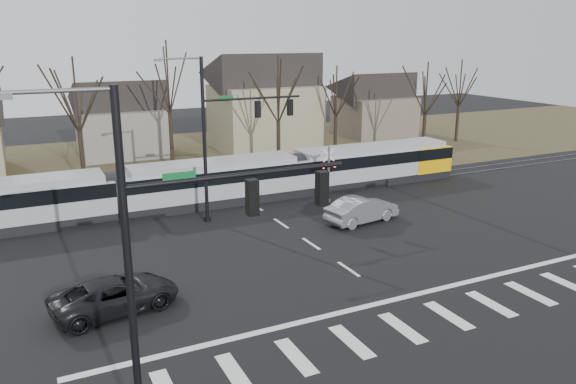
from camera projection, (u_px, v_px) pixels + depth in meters
name	position (u px, v px, depth m)	size (l,w,h in m)	color
ground	(371.00, 284.00, 26.56)	(140.00, 140.00, 0.00)	black
grass_verge	(184.00, 158.00, 54.29)	(140.00, 28.00, 0.01)	#38331E
crosswalk	(426.00, 321.00, 23.09)	(27.00, 2.60, 0.01)	silver
stop_line	(394.00, 300.00, 25.00)	(28.00, 0.35, 0.01)	silver
lane_dashes	(246.00, 199.00, 40.43)	(0.18, 30.00, 0.01)	silver
rail_pair	(247.00, 200.00, 40.25)	(90.00, 1.52, 0.06)	#59595E
tram	(212.00, 181.00, 38.93)	(40.52, 3.01, 3.07)	gray
sedan	(362.00, 210.00, 35.31)	(5.19, 2.55, 1.64)	slate
suv	(115.00, 295.00, 23.81)	(5.70, 3.38, 1.48)	black
signal_pole_near_left	(186.00, 248.00, 15.45)	(9.28, 0.44, 10.20)	black
signal_pole_far	(229.00, 130.00, 34.86)	(9.28, 0.44, 10.20)	black
rail_crossing_signal	(328.00, 176.00, 39.25)	(1.08, 0.36, 4.00)	#59595B
tree_row	(223.00, 112.00, 48.60)	(59.20, 7.20, 10.00)	black
house_b	(121.00, 115.00, 54.59)	(8.64, 7.56, 7.65)	slate
house_c	(265.00, 98.00, 57.56)	(10.80, 8.64, 10.10)	gray
house_d	(375.00, 101.00, 65.95)	(8.64, 7.56, 7.65)	brown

